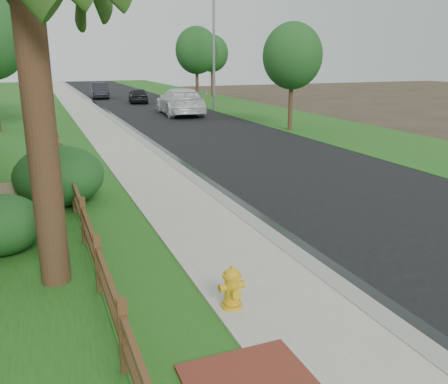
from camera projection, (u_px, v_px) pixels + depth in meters
name	position (u px, v px, depth m)	size (l,w,h in m)	color
ground	(368.00, 333.00, 7.19)	(120.00, 120.00, 0.00)	#392A1F
road	(147.00, 106.00, 40.06)	(8.00, 90.00, 0.02)	black
curb	(96.00, 107.00, 38.55)	(0.40, 90.00, 0.12)	gray
wet_gutter	(100.00, 108.00, 38.69)	(0.50, 90.00, 0.00)	black
sidewalk	(79.00, 108.00, 38.09)	(2.20, 90.00, 0.10)	#9D9889
grass_strip	(54.00, 109.00, 37.41)	(1.60, 90.00, 0.06)	#224E16
verge_far	(222.00, 103.00, 42.53)	(6.00, 90.00, 0.04)	#224E16
ranch_fence	(78.00, 203.00, 11.44)	(0.12, 16.92, 1.10)	#512A1B
fire_hydrant	(232.00, 288.00, 7.64)	(0.48, 0.38, 0.74)	yellow
white_suv	(180.00, 101.00, 33.76)	(2.63, 6.46, 1.87)	white
dark_car_mid	(138.00, 95.00, 42.45)	(1.59, 3.94, 1.34)	black
dark_car_far	(100.00, 90.00, 47.16)	(1.60, 4.57, 1.51)	black
streetlight	(211.00, 36.00, 35.21)	(2.24, 0.27, 9.72)	gray
boulder	(6.00, 195.00, 13.13)	(1.03, 0.77, 0.68)	brown
shrub_c	(1.00, 225.00, 9.96)	(1.75, 1.75, 1.26)	#19471C
shrub_d	(59.00, 176.00, 13.18)	(2.46, 2.46, 1.68)	#19471C
tree_near_right	(292.00, 56.00, 25.69)	(3.25, 3.25, 5.86)	#3A2A17
tree_mid_right	(197.00, 50.00, 40.05)	(3.59, 3.59, 6.51)	#3A2A17
tree_far_right	(212.00, 54.00, 47.84)	(3.35, 3.35, 6.18)	#3A2A17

